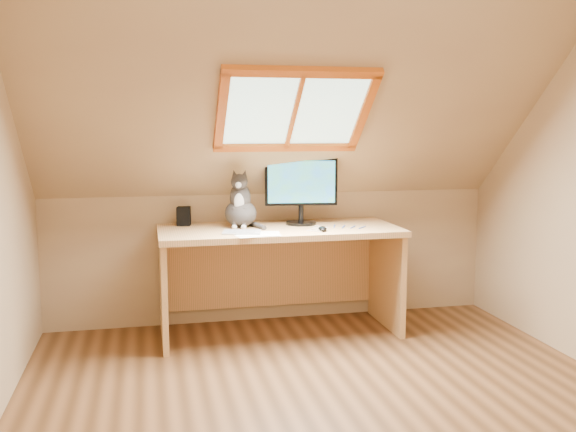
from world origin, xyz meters
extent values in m
plane|color=brown|center=(0.00, 0.00, 0.00)|extent=(3.50, 3.50, 0.00)
cube|color=tan|center=(0.00, -1.75, 1.20)|extent=(3.50, 0.02, 2.40)
cube|color=tan|center=(0.00, 1.75, 0.50)|extent=(3.50, 0.02, 1.00)
cube|color=tan|center=(0.00, 0.97, 1.70)|extent=(3.50, 1.56, 1.41)
cube|color=#B2E0CC|center=(0.00, 1.05, 1.63)|extent=(0.90, 0.53, 0.48)
cube|color=#C94C12|center=(0.00, 1.05, 1.63)|extent=(1.02, 0.64, 0.59)
cube|color=#E4A36C|center=(-0.03, 1.38, 0.77)|extent=(1.73, 0.76, 0.04)
cube|color=#E4A36C|center=(-0.87, 1.38, 0.37)|extent=(0.04, 0.68, 0.75)
cube|color=#E4A36C|center=(0.80, 1.38, 0.37)|extent=(0.04, 0.68, 0.75)
cube|color=#E4A36C|center=(-0.03, 1.73, 0.37)|extent=(1.63, 0.03, 0.52)
cylinder|color=black|center=(0.16, 1.49, 0.80)|extent=(0.23, 0.23, 0.02)
cylinder|color=black|center=(0.16, 1.49, 0.87)|extent=(0.04, 0.04, 0.12)
cube|color=black|center=(0.16, 1.49, 1.11)|extent=(0.54, 0.11, 0.35)
cube|color=#1B43B6|center=(0.15, 1.46, 1.11)|extent=(0.49, 0.07, 0.31)
ellipsoid|color=#3B3734|center=(-0.30, 1.47, 0.89)|extent=(0.29, 0.33, 0.20)
ellipsoid|color=#3B3734|center=(-0.30, 1.46, 1.01)|extent=(0.19, 0.19, 0.21)
ellipsoid|color=silver|center=(-0.32, 1.39, 0.98)|extent=(0.08, 0.06, 0.12)
ellipsoid|color=#3B3734|center=(-0.32, 1.41, 1.13)|extent=(0.14, 0.13, 0.11)
sphere|color=silver|center=(-0.33, 1.36, 1.11)|extent=(0.04, 0.04, 0.04)
cone|color=#3B3734|center=(-0.35, 1.44, 1.18)|extent=(0.07, 0.07, 0.07)
cone|color=#3B3734|center=(-0.28, 1.42, 1.18)|extent=(0.07, 0.06, 0.07)
cube|color=black|center=(-0.70, 1.63, 0.86)|extent=(0.11, 0.11, 0.14)
cube|color=#B2B2B7|center=(-0.33, 1.20, 0.80)|extent=(0.29, 0.24, 0.01)
ellipsoid|color=black|center=(0.23, 1.15, 0.81)|extent=(0.08, 0.12, 0.03)
cube|color=white|center=(-0.20, 1.12, 0.79)|extent=(0.33, 0.27, 0.00)
cube|color=white|center=(-0.20, 1.12, 0.79)|extent=(0.32, 0.24, 0.00)
camera|label=1|loc=(-0.97, -3.12, 1.52)|focal=40.00mm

